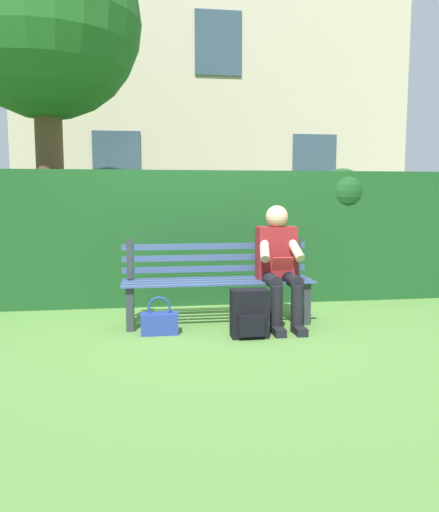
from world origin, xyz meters
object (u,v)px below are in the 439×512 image
at_px(park_bench, 217,279).
at_px(tree, 37,29).
at_px(person_seated, 279,262).
at_px(handbag, 159,322).
at_px(backpack, 249,314).

relative_size(park_bench, tree, 0.39).
distance_m(person_seated, handbag, 1.29).
xyz_separation_m(person_seated, backpack, (0.38, 0.41, -0.41)).
xyz_separation_m(person_seated, handbag, (1.17, 0.20, -0.51)).
bearing_deg(tree, person_seated, 135.89).
bearing_deg(person_seated, tree, -44.11).
distance_m(park_bench, person_seated, 0.64).
xyz_separation_m(park_bench, tree, (2.07, -2.41, 3.02)).
bearing_deg(backpack, handbag, -15.30).
relative_size(person_seated, tree, 0.24).
bearing_deg(tree, park_bench, 130.71).
bearing_deg(park_bench, backpack, 109.79).
bearing_deg(handbag, park_bench, -148.16).
bearing_deg(park_bench, person_seated, 163.92).
height_order(park_bench, tree, tree).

